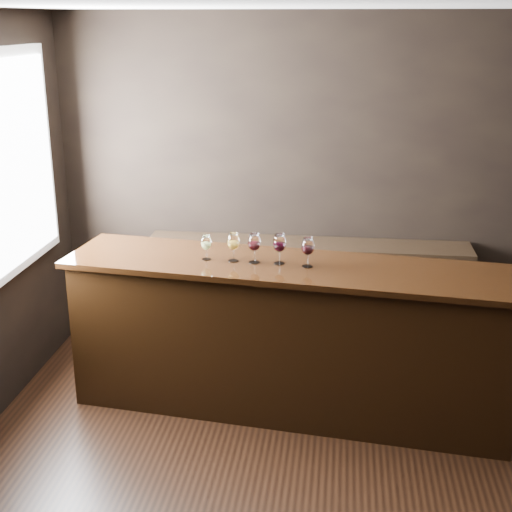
# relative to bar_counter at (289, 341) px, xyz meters

# --- Properties ---
(ground) EXTENTS (5.00, 5.00, 0.00)m
(ground) POSITION_rel_bar_counter_xyz_m (0.44, -1.03, -0.54)
(ground) COLOR black
(ground) RESTS_ON ground
(room_shell) EXTENTS (5.02, 4.52, 2.81)m
(room_shell) POSITION_rel_bar_counter_xyz_m (0.20, -0.92, 1.27)
(room_shell) COLOR black
(room_shell) RESTS_ON ground
(bar_counter) EXTENTS (3.14, 1.02, 1.08)m
(bar_counter) POSITION_rel_bar_counter_xyz_m (0.00, 0.00, 0.00)
(bar_counter) COLOR black
(bar_counter) RESTS_ON ground
(bar_top) EXTENTS (3.25, 1.11, 0.04)m
(bar_top) POSITION_rel_bar_counter_xyz_m (0.00, 0.00, 0.56)
(bar_top) COLOR black
(bar_top) RESTS_ON bar_counter
(back_bar_shelf) EXTENTS (2.68, 0.40, 0.97)m
(back_bar_shelf) POSITION_rel_bar_counter_xyz_m (0.07, 1.00, -0.06)
(back_bar_shelf) COLOR black
(back_bar_shelf) RESTS_ON ground
(glass_white) EXTENTS (0.08, 0.08, 0.18)m
(glass_white) POSITION_rel_bar_counter_xyz_m (-0.59, 0.03, 0.70)
(glass_white) COLOR white
(glass_white) RESTS_ON bar_top
(glass_amber) EXTENTS (0.09, 0.09, 0.21)m
(glass_amber) POSITION_rel_bar_counter_xyz_m (-0.40, 0.02, 0.72)
(glass_amber) COLOR white
(glass_amber) RESTS_ON bar_top
(glass_red_a) EXTENTS (0.09, 0.09, 0.21)m
(glass_red_a) POSITION_rel_bar_counter_xyz_m (-0.25, 0.01, 0.72)
(glass_red_a) COLOR white
(glass_red_a) RESTS_ON bar_top
(glass_red_b) EXTENTS (0.09, 0.09, 0.22)m
(glass_red_b) POSITION_rel_bar_counter_xyz_m (-0.08, 0.01, 0.73)
(glass_red_b) COLOR white
(glass_red_b) RESTS_ON bar_top
(glass_red_c) EXTENTS (0.09, 0.09, 0.21)m
(glass_red_c) POSITION_rel_bar_counter_xyz_m (0.12, -0.03, 0.72)
(glass_red_c) COLOR white
(glass_red_c) RESTS_ON bar_top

